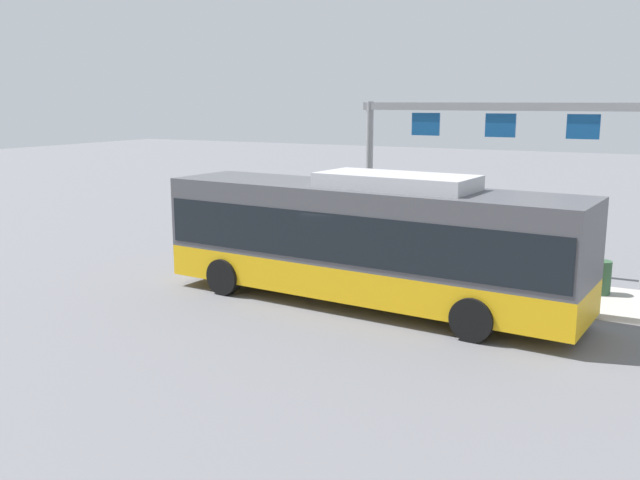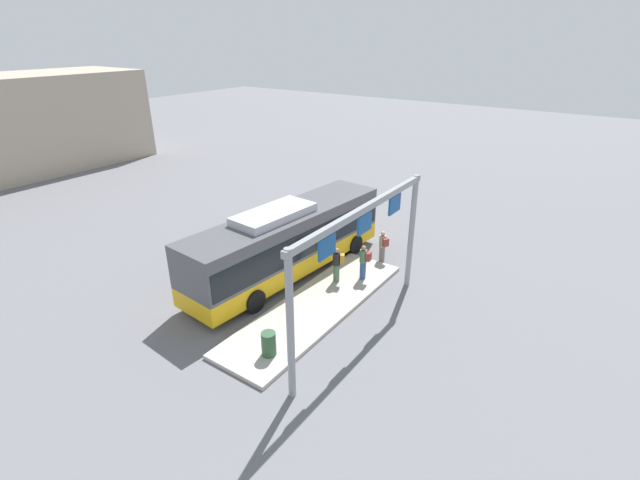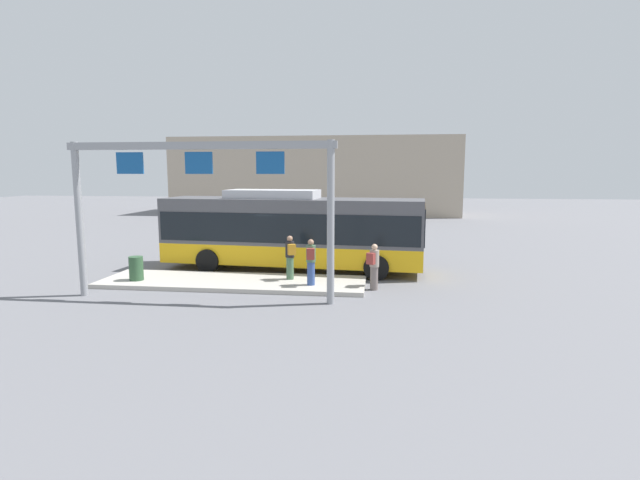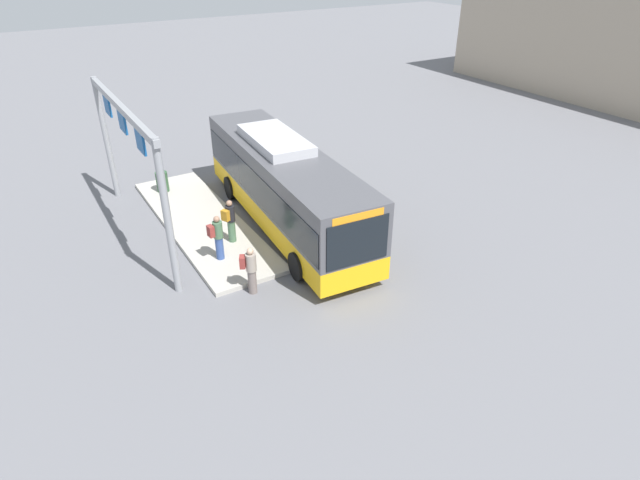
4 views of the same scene
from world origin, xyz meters
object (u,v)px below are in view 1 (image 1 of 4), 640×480
at_px(person_boarding, 304,238).
at_px(bus_main, 366,237).
at_px(person_waiting_mid, 388,246).
at_px(trash_bin, 601,277).
at_px(person_waiting_near, 371,239).

bearing_deg(person_boarding, bus_main, 77.02).
bearing_deg(person_waiting_mid, bus_main, -17.89).
xyz_separation_m(person_boarding, trash_bin, (-8.91, -0.20, -0.28)).
bearing_deg(person_waiting_near, trash_bin, 84.32).
height_order(person_waiting_near, trash_bin, person_waiting_near).
xyz_separation_m(person_waiting_near, trash_bin, (-6.66, -0.00, -0.44)).
distance_m(bus_main, person_boarding, 4.85).
bearing_deg(trash_bin, bus_main, 32.13).
height_order(person_boarding, person_waiting_near, person_waiting_near).
relative_size(person_boarding, person_waiting_mid, 1.00).
height_order(person_waiting_mid, trash_bin, person_waiting_mid).
bearing_deg(trash_bin, person_waiting_mid, 8.50).
bearing_deg(person_boarding, person_waiting_near, 123.59).
bearing_deg(person_boarding, person_waiting_mid, 106.84).
bearing_deg(person_waiting_near, person_waiting_mid, 41.30).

